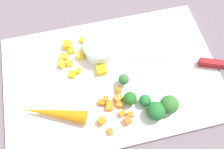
% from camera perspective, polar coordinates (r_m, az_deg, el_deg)
% --- Properties ---
extents(ground_plane, '(4.00, 4.00, 0.00)m').
position_cam_1_polar(ground_plane, '(0.62, 0.00, -0.90)').
color(ground_plane, slate).
extents(cutting_board, '(0.53, 0.35, 0.01)m').
position_cam_1_polar(cutting_board, '(0.61, 0.00, -0.66)').
color(cutting_board, white).
rests_on(cutting_board, ground_plane).
extents(prep_bowl, '(0.08, 0.08, 0.04)m').
position_cam_1_polar(prep_bowl, '(0.62, -2.69, 6.11)').
color(prep_bowl, white).
rests_on(prep_bowl, cutting_board).
extents(chef_knife, '(0.30, 0.13, 0.02)m').
position_cam_1_polar(chef_knife, '(0.65, 16.75, 3.08)').
color(chef_knife, silver).
rests_on(chef_knife, cutting_board).
extents(whole_carrot, '(0.15, 0.08, 0.03)m').
position_cam_1_polar(whole_carrot, '(0.57, -13.32, -8.83)').
color(whole_carrot, orange).
rests_on(whole_carrot, cutting_board).
extents(carrot_dice_0, '(0.01, 0.01, 0.01)m').
position_cam_1_polar(carrot_dice_0, '(0.55, -0.43, -13.15)').
color(carrot_dice_0, orange).
rests_on(carrot_dice_0, cutting_board).
extents(carrot_dice_1, '(0.02, 0.02, 0.02)m').
position_cam_1_polar(carrot_dice_1, '(0.56, 3.67, -10.69)').
color(carrot_dice_1, orange).
rests_on(carrot_dice_1, cutting_board).
extents(carrot_dice_2, '(0.02, 0.02, 0.01)m').
position_cam_1_polar(carrot_dice_2, '(0.57, -2.39, -6.48)').
color(carrot_dice_2, orange).
rests_on(carrot_dice_2, cutting_board).
extents(carrot_dice_3, '(0.02, 0.02, 0.02)m').
position_cam_1_polar(carrot_dice_3, '(0.57, 1.79, -5.50)').
color(carrot_dice_3, orange).
rests_on(carrot_dice_3, cutting_board).
extents(carrot_dice_4, '(0.01, 0.01, 0.01)m').
position_cam_1_polar(carrot_dice_4, '(0.58, -1.37, -5.79)').
color(carrot_dice_4, orange).
rests_on(carrot_dice_4, cutting_board).
extents(carrot_dice_5, '(0.01, 0.01, 0.01)m').
position_cam_1_polar(carrot_dice_5, '(0.59, 1.50, -3.64)').
color(carrot_dice_5, orange).
rests_on(carrot_dice_5, cutting_board).
extents(carrot_dice_6, '(0.02, 0.02, 0.01)m').
position_cam_1_polar(carrot_dice_6, '(0.57, -0.58, -7.38)').
color(carrot_dice_6, orange).
rests_on(carrot_dice_6, cutting_board).
extents(carrot_dice_7, '(0.02, 0.02, 0.02)m').
position_cam_1_polar(carrot_dice_7, '(0.56, -2.44, -10.77)').
color(carrot_dice_7, orange).
rests_on(carrot_dice_7, cutting_board).
extents(carrot_dice_8, '(0.02, 0.02, 0.01)m').
position_cam_1_polar(carrot_dice_8, '(0.57, 1.97, -6.95)').
color(carrot_dice_8, orange).
rests_on(carrot_dice_8, cutting_board).
extents(carrot_dice_9, '(0.02, 0.02, 0.01)m').
position_cam_1_polar(carrot_dice_9, '(0.57, 2.72, -9.02)').
color(carrot_dice_9, orange).
rests_on(carrot_dice_9, cutting_board).
extents(carrot_dice_10, '(0.01, 0.01, 0.01)m').
position_cam_1_polar(carrot_dice_10, '(0.57, 4.36, -9.21)').
color(carrot_dice_10, orange).
rests_on(carrot_dice_10, cutting_board).
extents(pepper_dice_0, '(0.02, 0.02, 0.01)m').
position_cam_1_polar(pepper_dice_0, '(0.64, -11.10, 4.02)').
color(pepper_dice_0, yellow).
rests_on(pepper_dice_0, cutting_board).
extents(pepper_dice_1, '(0.02, 0.02, 0.01)m').
position_cam_1_polar(pepper_dice_1, '(0.66, -6.80, 7.97)').
color(pepper_dice_1, yellow).
rests_on(pepper_dice_1, cutting_board).
extents(pepper_dice_2, '(0.02, 0.02, 0.02)m').
position_cam_1_polar(pepper_dice_2, '(0.65, -10.31, 6.80)').
color(pepper_dice_2, yellow).
rests_on(pepper_dice_2, cutting_board).
extents(pepper_dice_3, '(0.02, 0.02, 0.02)m').
position_cam_1_polar(pepper_dice_3, '(0.63, -11.58, 2.39)').
color(pepper_dice_3, yellow).
rests_on(pepper_dice_3, cutting_board).
extents(pepper_dice_4, '(0.02, 0.02, 0.02)m').
position_cam_1_polar(pepper_dice_4, '(0.63, -7.37, 4.39)').
color(pepper_dice_4, yellow).
rests_on(pepper_dice_4, cutting_board).
extents(pepper_dice_5, '(0.02, 0.01, 0.01)m').
position_cam_1_polar(pepper_dice_5, '(0.64, -9.41, 5.44)').
color(pepper_dice_5, yellow).
rests_on(pepper_dice_5, cutting_board).
extents(pepper_dice_6, '(0.03, 0.03, 0.02)m').
position_cam_1_polar(pepper_dice_6, '(0.61, -2.48, 1.15)').
color(pepper_dice_6, yellow).
rests_on(pepper_dice_6, cutting_board).
extents(pepper_dice_7, '(0.02, 0.02, 0.01)m').
position_cam_1_polar(pepper_dice_7, '(0.62, -9.81, 2.56)').
color(pepper_dice_7, yellow).
rests_on(pepper_dice_7, cutting_board).
extents(pepper_dice_8, '(0.02, 0.02, 0.01)m').
position_cam_1_polar(pepper_dice_8, '(0.61, -7.77, 0.89)').
color(pepper_dice_8, yellow).
rests_on(pepper_dice_8, cutting_board).
extents(pepper_dice_9, '(0.02, 0.02, 0.01)m').
position_cam_1_polar(pepper_dice_9, '(0.61, -9.18, 0.07)').
color(pepper_dice_9, yellow).
rests_on(pepper_dice_9, cutting_board).
extents(broccoli_floret_0, '(0.03, 0.03, 0.03)m').
position_cam_1_polar(broccoli_floret_0, '(0.57, 7.73, -6.03)').
color(broccoli_floret_0, '#88B15D').
rests_on(broccoli_floret_0, cutting_board).
extents(broccoli_floret_1, '(0.04, 0.04, 0.04)m').
position_cam_1_polar(broccoli_floret_1, '(0.57, 13.22, -6.83)').
color(broccoli_floret_1, '#85B062').
rests_on(broccoli_floret_1, cutting_board).
extents(broccoli_floret_2, '(0.03, 0.03, 0.04)m').
position_cam_1_polar(broccoli_floret_2, '(0.58, 2.76, -1.16)').
color(broccoli_floret_2, '#8BBB5B').
rests_on(broccoli_floret_2, cutting_board).
extents(broccoli_floret_3, '(0.04, 0.04, 0.04)m').
position_cam_1_polar(broccoli_floret_3, '(0.56, 10.18, -8.39)').
color(broccoli_floret_3, '#89B966').
rests_on(broccoli_floret_3, cutting_board).
extents(broccoli_floret_4, '(0.03, 0.03, 0.03)m').
position_cam_1_polar(broccoli_floret_4, '(0.56, 4.23, -5.62)').
color(broccoli_floret_4, '#94AB61').
rests_on(broccoli_floret_4, cutting_board).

